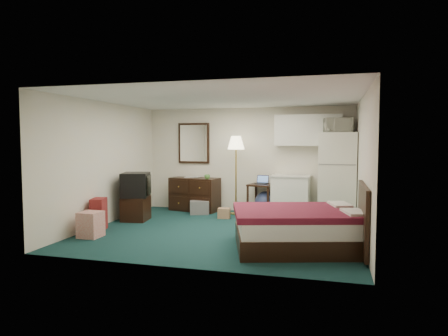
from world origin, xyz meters
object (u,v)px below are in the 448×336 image
(fridge, at_px, (339,176))
(bed, at_px, (298,229))
(suitcase, at_px, (99,214))
(dresser, at_px, (195,194))
(desk, at_px, (262,199))
(kitchen_counter, at_px, (291,196))
(tv_stand, at_px, (136,209))
(floor_lamp, at_px, (236,175))

(fridge, bearing_deg, bed, -98.46)
(fridge, height_order, suitcase, fridge)
(dresser, height_order, desk, dresser)
(desk, height_order, kitchen_counter, kitchen_counter)
(bed, relative_size, tv_stand, 3.48)
(kitchen_counter, height_order, suitcase, kitchen_counter)
(suitcase, bearing_deg, floor_lamp, 31.78)
(suitcase, bearing_deg, desk, 26.40)
(floor_lamp, distance_m, desk, 0.82)
(tv_stand, bearing_deg, floor_lamp, 26.36)
(dresser, xyz_separation_m, suitcase, (-1.07, -2.50, -0.10))
(floor_lamp, relative_size, tv_stand, 3.27)
(suitcase, bearing_deg, kitchen_counter, 20.05)
(tv_stand, bearing_deg, kitchen_counter, 15.99)
(kitchen_counter, relative_size, suitcase, 1.47)
(floor_lamp, relative_size, desk, 2.58)
(bed, height_order, suitcase, bed)
(floor_lamp, relative_size, suitcase, 2.97)
(fridge, relative_size, tv_stand, 3.39)
(floor_lamp, bearing_deg, desk, 12.14)
(suitcase, bearing_deg, dresser, 51.39)
(desk, distance_m, kitchen_counter, 0.68)
(floor_lamp, relative_size, kitchen_counter, 2.02)
(dresser, height_order, tv_stand, dresser)
(floor_lamp, distance_m, tv_stand, 2.40)
(bed, xyz_separation_m, suitcase, (-3.80, 0.32, -0.00))
(kitchen_counter, height_order, bed, kitchen_counter)
(desk, height_order, bed, desk)
(fridge, relative_size, suitcase, 3.08)
(floor_lamp, bearing_deg, kitchen_counter, 4.83)
(desk, bearing_deg, suitcase, -126.54)
(kitchen_counter, xyz_separation_m, bed, (0.39, -2.75, -0.14))
(dresser, xyz_separation_m, tv_stand, (-0.82, -1.48, -0.15))
(floor_lamp, height_order, tv_stand, floor_lamp)
(dresser, bearing_deg, kitchen_counter, 8.39)
(dresser, distance_m, floor_lamp, 1.21)
(bed, relative_size, suitcase, 3.15)
(dresser, height_order, kitchen_counter, kitchen_counter)
(tv_stand, distance_m, suitcase, 1.05)
(dresser, relative_size, tv_stand, 2.12)
(desk, bearing_deg, dresser, -170.02)
(desk, xyz_separation_m, bed, (1.06, -2.77, -0.04))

